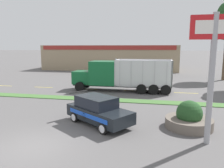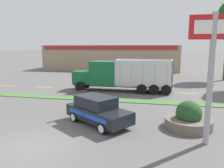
# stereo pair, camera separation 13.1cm
# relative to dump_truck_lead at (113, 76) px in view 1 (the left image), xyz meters

# --- Properties ---
(ground_plane) EXTENTS (600.00, 600.00, 0.00)m
(ground_plane) POSITION_rel_dump_truck_lead_xyz_m (-1.02, -14.26, -1.64)
(ground_plane) COLOR #5B5959
(grass_verge) EXTENTS (120.00, 1.31, 0.06)m
(grass_verge) POSITION_rel_dump_truck_lead_xyz_m (-1.02, -4.45, -1.61)
(grass_verge) COLOR #477538
(grass_verge) RESTS_ON ground_plane
(centre_line_2) EXTENTS (2.40, 0.14, 0.01)m
(centre_line_2) POSITION_rel_dump_truck_lead_xyz_m (-13.87, 0.21, -1.64)
(centre_line_2) COLOR yellow
(centre_line_2) RESTS_ON ground_plane
(centre_line_3) EXTENTS (2.40, 0.14, 0.01)m
(centre_line_3) POSITION_rel_dump_truck_lead_xyz_m (-8.47, 0.21, -1.64)
(centre_line_3) COLOR yellow
(centre_line_3) RESTS_ON ground_plane
(centre_line_4) EXTENTS (2.40, 0.14, 0.01)m
(centre_line_4) POSITION_rel_dump_truck_lead_xyz_m (-3.07, 0.21, -1.64)
(centre_line_4) COLOR yellow
(centre_line_4) RESTS_ON ground_plane
(centre_line_5) EXTENTS (2.40, 0.14, 0.01)m
(centre_line_5) POSITION_rel_dump_truck_lead_xyz_m (2.33, 0.21, -1.64)
(centre_line_5) COLOR yellow
(centre_line_5) RESTS_ON ground_plane
(centre_line_6) EXTENTS (2.40, 0.14, 0.01)m
(centre_line_6) POSITION_rel_dump_truck_lead_xyz_m (7.73, 0.21, -1.64)
(centre_line_6) COLOR yellow
(centre_line_6) RESTS_ON ground_plane
(dump_truck_lead) EXTENTS (10.67, 2.77, 3.55)m
(dump_truck_lead) POSITION_rel_dump_truck_lead_xyz_m (0.00, 0.00, 0.00)
(dump_truck_lead) COLOR black
(dump_truck_lead) RESTS_ON ground_plane
(rally_car) EXTENTS (4.68, 4.03, 1.75)m
(rally_car) POSITION_rel_dump_truck_lead_xyz_m (1.19, -10.56, -0.77)
(rally_car) COLOR black
(rally_car) RESTS_ON ground_plane
(store_sign_post) EXTENTS (2.21, 0.28, 6.28)m
(store_sign_post) POSITION_rel_dump_truck_lead_xyz_m (7.19, -12.18, 2.63)
(store_sign_post) COLOR #9E9EA3
(store_sign_post) RESTS_ON ground_plane
(stone_planter) EXTENTS (2.74, 2.74, 1.64)m
(stone_planter) POSITION_rel_dump_truck_lead_xyz_m (6.61, -10.11, -1.09)
(stone_planter) COLOR #6B6056
(stone_planter) RESTS_ON ground_plane
(store_building_backdrop) EXTENTS (27.53, 12.10, 5.07)m
(store_building_backdrop) POSITION_rel_dump_truck_lead_xyz_m (-5.03, 24.23, 0.89)
(store_building_backdrop) COLOR #9E896B
(store_building_backdrop) RESTS_ON ground_plane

